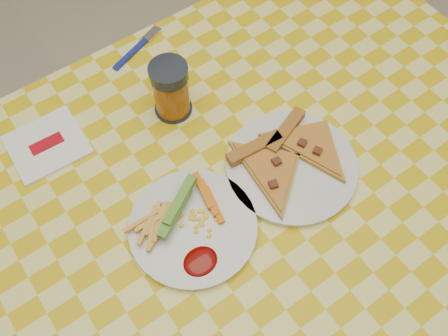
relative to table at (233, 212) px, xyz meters
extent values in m
plane|color=beige|center=(0.00, 0.00, -0.68)|extent=(8.00, 8.00, 0.00)
cylinder|color=white|center=(0.54, 0.34, -0.33)|extent=(0.06, 0.06, 0.71)
cube|color=brown|center=(0.00, 0.00, 0.05)|extent=(1.20, 0.80, 0.04)
cylinder|color=silver|center=(-0.09, -0.01, 0.08)|extent=(0.28, 0.28, 0.01)
cylinder|color=silver|center=(0.12, -0.02, 0.08)|extent=(0.25, 0.25, 0.01)
cube|color=#266C11|center=(-0.10, 0.02, 0.11)|extent=(0.10, 0.08, 0.02)
cube|color=orange|center=(-0.04, 0.01, 0.09)|extent=(0.06, 0.08, 0.02)
ellipsoid|color=#680502|center=(-0.12, -0.07, 0.09)|extent=(0.06, 0.05, 0.01)
cube|color=#A16924|center=(0.08, 0.04, 0.10)|extent=(0.11, 0.03, 0.02)
cube|color=#A16924|center=(0.15, 0.04, 0.10)|extent=(0.11, 0.06, 0.02)
cylinder|color=black|center=(0.02, 0.22, 0.08)|extent=(0.07, 0.07, 0.01)
cylinder|color=#954810|center=(0.02, 0.22, 0.12)|extent=(0.07, 0.07, 0.10)
cylinder|color=black|center=(0.02, 0.22, 0.18)|extent=(0.07, 0.07, 0.02)
cube|color=white|center=(-0.22, 0.28, 0.08)|extent=(0.14, 0.13, 0.01)
cube|color=#A80915|center=(-0.22, 0.28, 0.08)|extent=(0.06, 0.03, 0.00)
cube|color=navy|center=(0.02, 0.39, 0.08)|extent=(0.10, 0.05, 0.01)
cube|color=white|center=(0.08, 0.41, 0.08)|extent=(0.05, 0.03, 0.00)
camera|label=1|loc=(-0.25, -0.32, 0.86)|focal=40.00mm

